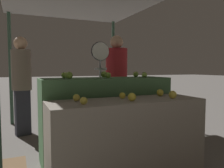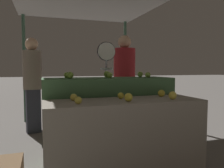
% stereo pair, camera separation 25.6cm
% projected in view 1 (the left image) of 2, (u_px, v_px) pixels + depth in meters
% --- Properties ---
extents(display_counter_front, '(1.66, 0.55, 0.85)m').
position_uv_depth(display_counter_front, '(127.00, 139.00, 2.34)').
color(display_counter_front, gray).
rests_on(display_counter_front, ground_plane).
extents(display_counter_back, '(1.66, 0.55, 1.06)m').
position_uv_depth(display_counter_back, '(106.00, 118.00, 2.88)').
color(display_counter_back, '#4C7A4C').
rests_on(display_counter_back, ground_plane).
extents(apple_front_0, '(0.07, 0.07, 0.07)m').
position_uv_depth(apple_front_0, '(84.00, 101.00, 2.01)').
color(apple_front_0, gold).
rests_on(apple_front_0, display_counter_front).
extents(apple_front_1, '(0.09, 0.09, 0.09)m').
position_uv_depth(apple_front_1, '(132.00, 97.00, 2.21)').
color(apple_front_1, gold).
rests_on(apple_front_1, display_counter_front).
extents(apple_front_2, '(0.09, 0.09, 0.09)m').
position_uv_depth(apple_front_2, '(173.00, 95.00, 2.40)').
color(apple_front_2, yellow).
rests_on(apple_front_2, display_counter_front).
extents(apple_front_3, '(0.07, 0.07, 0.07)m').
position_uv_depth(apple_front_3, '(76.00, 98.00, 2.21)').
color(apple_front_3, gold).
rests_on(apple_front_3, display_counter_front).
extents(apple_front_4, '(0.07, 0.07, 0.07)m').
position_uv_depth(apple_front_4, '(122.00, 96.00, 2.39)').
color(apple_front_4, gold).
rests_on(apple_front_4, display_counter_front).
extents(apple_front_5, '(0.08, 0.08, 0.08)m').
position_uv_depth(apple_front_5, '(160.00, 93.00, 2.62)').
color(apple_front_5, gold).
rests_on(apple_front_5, display_counter_front).
extents(apple_back_0, '(0.08, 0.08, 0.08)m').
position_uv_depth(apple_back_0, '(69.00, 75.00, 2.54)').
color(apple_back_0, '#84AD3D').
rests_on(apple_back_0, display_counter_back).
extents(apple_back_1, '(0.07, 0.07, 0.07)m').
position_uv_depth(apple_back_1, '(108.00, 75.00, 2.75)').
color(apple_back_1, '#84AD3D').
rests_on(apple_back_1, display_counter_back).
extents(apple_back_2, '(0.07, 0.07, 0.07)m').
position_uv_depth(apple_back_2, '(144.00, 75.00, 2.96)').
color(apple_back_2, '#8EB247').
rests_on(apple_back_2, display_counter_back).
extents(apple_back_3, '(0.08, 0.08, 0.08)m').
position_uv_depth(apple_back_3, '(64.00, 75.00, 2.73)').
color(apple_back_3, '#84AD3D').
rests_on(apple_back_3, display_counter_back).
extents(apple_back_4, '(0.09, 0.09, 0.09)m').
position_uv_depth(apple_back_4, '(104.00, 74.00, 2.94)').
color(apple_back_4, '#7AA338').
rests_on(apple_back_4, display_counter_back).
extents(apple_back_5, '(0.08, 0.08, 0.08)m').
position_uv_depth(apple_back_5, '(136.00, 74.00, 3.15)').
color(apple_back_5, '#8EB247').
rests_on(apple_back_5, display_counter_back).
extents(produce_scale, '(0.30, 0.20, 1.61)m').
position_uv_depth(produce_scale, '(100.00, 69.00, 3.50)').
color(produce_scale, '#99999E').
rests_on(produce_scale, ground_plane).
extents(person_vendor_at_scale, '(0.46, 0.46, 1.78)m').
position_uv_depth(person_vendor_at_scale, '(117.00, 77.00, 3.98)').
color(person_vendor_at_scale, '#2D2D38').
rests_on(person_vendor_at_scale, ground_plane).
extents(person_customer_left, '(0.40, 0.40, 1.74)m').
position_uv_depth(person_customer_left, '(22.00, 78.00, 3.82)').
color(person_customer_left, '#2D2D38').
rests_on(person_customer_left, ground_plane).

